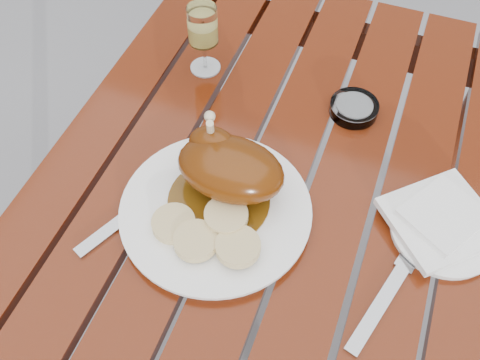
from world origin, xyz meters
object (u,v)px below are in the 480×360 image
object	(u,v)px
side_plate	(443,231)
table	(260,289)
dinner_plate	(216,211)
ashtray	(354,108)
wine_glass	(204,40)

from	to	relation	value
side_plate	table	bearing A→B (deg)	-173.54
table	side_plate	bearing A→B (deg)	6.46
dinner_plate	ashtray	size ratio (longest dim) A/B	3.42
wine_glass	ashtray	bearing A→B (deg)	-2.72
table	ashtray	size ratio (longest dim) A/B	13.04
table	dinner_plate	world-z (taller)	dinner_plate
side_plate	ashtray	size ratio (longest dim) A/B	1.87
table	side_plate	distance (m)	0.48
dinner_plate	wine_glass	distance (m)	0.36
table	wine_glass	world-z (taller)	wine_glass
dinner_plate	wine_glass	xyz separation A→B (m)	(-0.15, 0.32, 0.06)
table	dinner_plate	xyz separation A→B (m)	(-0.07, -0.06, 0.39)
table	ashtray	bearing A→B (deg)	69.48
side_plate	ashtray	xyz separation A→B (m)	(-0.20, 0.21, 0.00)
wine_glass	side_plate	distance (m)	0.56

